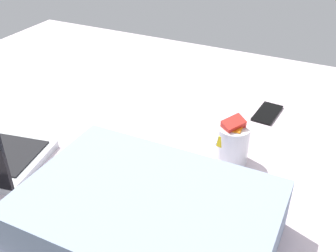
% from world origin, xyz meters
% --- Properties ---
extents(bed_mattress, '(1.80, 1.40, 0.18)m').
position_xyz_m(bed_mattress, '(0.00, 0.00, 0.09)').
color(bed_mattress, silver).
rests_on(bed_mattress, ground).
extents(snack_cup, '(0.09, 0.09, 0.14)m').
position_xyz_m(snack_cup, '(-0.44, 0.12, 0.24)').
color(snack_cup, silver).
rests_on(snack_cup, bed_mattress).
extents(cell_phone, '(0.08, 0.15, 0.01)m').
position_xyz_m(cell_phone, '(-0.47, -0.18, 0.18)').
color(cell_phone, black).
rests_on(cell_phone, bed_mattress).
extents(pillow, '(0.52, 0.36, 0.13)m').
position_xyz_m(pillow, '(-0.38, 0.48, 0.24)').
color(pillow, '#8C9EB7').
rests_on(pillow, bed_mattress).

